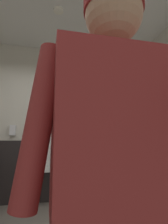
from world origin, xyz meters
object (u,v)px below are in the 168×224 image
Objects in this scene: soap_dispenser at (13,130)px; urinal_left at (40,157)px; person at (119,154)px; urinal_middle at (82,156)px.

urinal_left is at bearing -13.83° from soap_dispenser.
person is 2.84m from soap_dispenser.
person is (-0.41, -2.59, 0.22)m from urinal_middle.
urinal_left is at bearing 180.00° from urinal_middle.
person is at bearing -82.52° from urinal_left.
urinal_left is 0.75m from urinal_middle.
urinal_left is 1.00× the size of urinal_middle.
urinal_left and urinal_middle have the same top height.
soap_dispenser is (-1.24, 0.12, 0.46)m from urinal_middle.
soap_dispenser is (-0.49, 0.12, 0.46)m from urinal_left.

